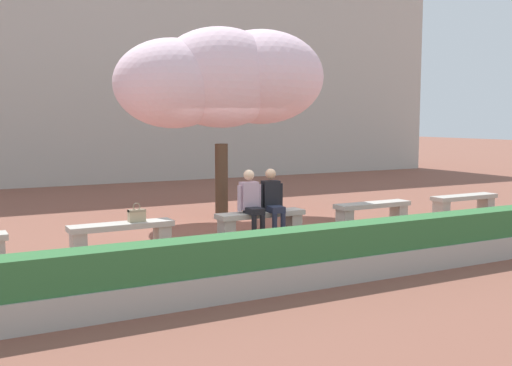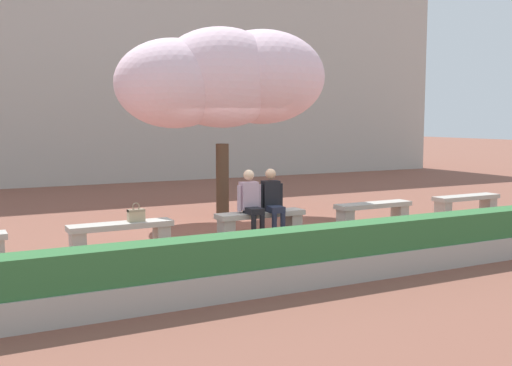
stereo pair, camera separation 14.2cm
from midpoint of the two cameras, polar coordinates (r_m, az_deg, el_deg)
name	(u,v)px [view 2 (the right image)]	position (r m, az deg, el deg)	size (l,w,h in m)	color
ground_plane	(261,234)	(11.90, 0.78, -4.89)	(100.00, 100.00, 0.00)	brown
building_facade	(106,61)	(23.70, -13.92, 11.19)	(28.00, 4.00, 8.89)	#B7B2A8
stone_bench_near_west	(121,231)	(10.85, -12.38, -4.47)	(1.84, 0.44, 0.45)	#ADA89E
stone_bench_center	(261,219)	(11.84, 0.79, -3.44)	(1.84, 0.44, 0.45)	#ADA89E
stone_bench_near_east	(373,209)	(13.36, 11.42, -2.47)	(1.84, 0.44, 0.45)	#ADA89E
stone_bench_east_end	(466,201)	(15.24, 19.65, -1.66)	(1.84, 0.44, 0.45)	#ADA89E
person_seated_left	(251,200)	(11.63, -0.15, -1.65)	(0.51, 0.68, 1.29)	black
person_seated_right	(272,199)	(11.85, 1.91, -1.51)	(0.51, 0.71, 1.29)	black
handbag	(136,214)	(10.87, -10.98, -2.95)	(0.30, 0.15, 0.34)	tan
cherry_tree_main	(225,79)	(13.79, -2.70, 9.82)	(4.83, 3.07, 4.32)	#473323
planter_hedge_foreground	(373,249)	(8.91, 11.56, -6.21)	(15.30, 0.50, 0.80)	#ADA89E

